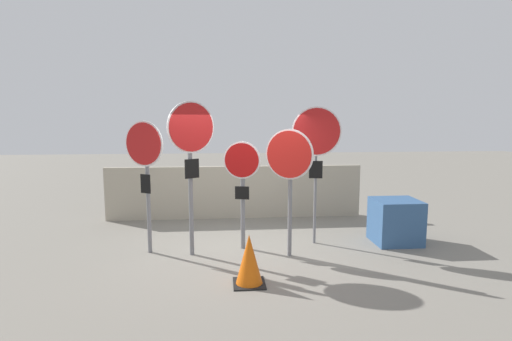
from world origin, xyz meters
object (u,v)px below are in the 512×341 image
at_px(traffic_cone_0, 249,260).
at_px(storage_crate, 396,221).
at_px(stop_sign_1, 191,146).
at_px(stop_sign_0, 145,159).
at_px(stop_sign_2, 242,175).
at_px(stop_sign_4, 316,140).
at_px(stop_sign_3, 289,165).

height_order(traffic_cone_0, storage_crate, storage_crate).
height_order(stop_sign_1, storage_crate, stop_sign_1).
xyz_separation_m(traffic_cone_0, storage_crate, (3.00, 1.72, 0.05)).
xyz_separation_m(stop_sign_0, stop_sign_2, (1.72, 0.09, -0.32)).
bearing_deg(stop_sign_4, stop_sign_2, -163.37).
bearing_deg(traffic_cone_0, stop_sign_0, 139.03).
bearing_deg(stop_sign_0, stop_sign_2, 31.99).
height_order(stop_sign_1, traffic_cone_0, stop_sign_1).
xyz_separation_m(stop_sign_2, stop_sign_3, (0.79, -0.48, 0.24)).
relative_size(stop_sign_1, stop_sign_4, 1.03).
height_order(stop_sign_1, stop_sign_4, stop_sign_1).
xyz_separation_m(stop_sign_1, stop_sign_4, (2.31, 0.47, 0.06)).
bearing_deg(stop_sign_3, stop_sign_4, 77.77).
bearing_deg(stop_sign_2, stop_sign_3, -16.56).
xyz_separation_m(stop_sign_0, traffic_cone_0, (1.74, -1.51, -1.34)).
height_order(stop_sign_2, traffic_cone_0, stop_sign_2).
xyz_separation_m(stop_sign_2, stop_sign_4, (1.42, 0.19, 0.63)).
bearing_deg(traffic_cone_0, stop_sign_4, 51.89).
relative_size(stop_sign_3, storage_crate, 2.62).
xyz_separation_m(stop_sign_0, storage_crate, (4.73, 0.22, -1.29)).
relative_size(stop_sign_2, traffic_cone_0, 2.67).
distance_m(stop_sign_1, stop_sign_2, 1.10).
relative_size(stop_sign_3, stop_sign_4, 0.85).
xyz_separation_m(stop_sign_3, storage_crate, (2.22, 0.60, -1.20)).
height_order(stop_sign_2, stop_sign_3, stop_sign_3).
bearing_deg(stop_sign_4, stop_sign_0, -165.84).
bearing_deg(stop_sign_3, traffic_cone_0, -93.65).
bearing_deg(storage_crate, stop_sign_1, -174.10).
distance_m(stop_sign_3, storage_crate, 2.60).
bearing_deg(stop_sign_1, stop_sign_0, 135.33).
bearing_deg(stop_sign_1, stop_sign_2, -14.61).
bearing_deg(stop_sign_2, storage_crate, 16.97).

